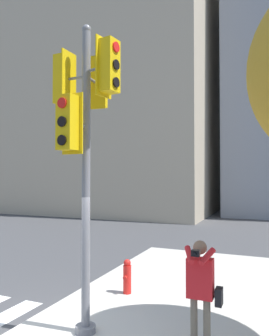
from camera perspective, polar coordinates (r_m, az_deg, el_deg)
The scene contains 5 objects.
sidewalk_corner at distance 8.35m, azimuth 20.71°, elevation -20.93°, with size 8.00×8.00×0.13m.
traffic_signal_pole at distance 5.94m, azimuth -8.59°, elevation 8.58°, with size 1.34×1.34×5.45m.
person_photographer at distance 5.45m, azimuth 11.51°, elevation -19.52°, with size 0.58×0.54×1.74m.
fire_hydrant at distance 8.05m, azimuth -1.28°, elevation -18.36°, with size 0.19×0.25×0.79m.
building_left at distance 29.25m, azimuth -3.67°, elevation 14.12°, with size 17.09×12.67×21.35m.
Camera 1 is at (3.85, -4.36, 2.88)m, focal length 35.00 mm.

